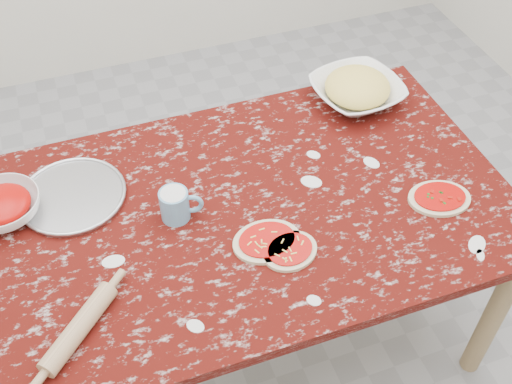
% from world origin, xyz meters
% --- Properties ---
extents(ground, '(4.00, 4.00, 0.00)m').
position_xyz_m(ground, '(0.00, 0.00, 0.00)').
color(ground, gray).
extents(worktable, '(1.60, 1.00, 0.75)m').
position_xyz_m(worktable, '(0.00, 0.00, 0.67)').
color(worktable, '#3E0A06').
rests_on(worktable, ground).
extents(pizza_tray, '(0.37, 0.37, 0.01)m').
position_xyz_m(pizza_tray, '(-0.54, 0.22, 0.76)').
color(pizza_tray, '#B2B2B7').
rests_on(pizza_tray, worktable).
extents(sauce_bowl, '(0.24, 0.24, 0.07)m').
position_xyz_m(sauce_bowl, '(-0.74, 0.21, 0.79)').
color(sauce_bowl, white).
rests_on(sauce_bowl, worktable).
extents(cheese_bowl, '(0.36, 0.36, 0.08)m').
position_xyz_m(cheese_bowl, '(0.52, 0.36, 0.79)').
color(cheese_bowl, white).
rests_on(cheese_bowl, worktable).
extents(flour_mug, '(0.13, 0.09, 0.10)m').
position_xyz_m(flour_mug, '(-0.25, 0.03, 0.80)').
color(flour_mug, '#669DC2').
rests_on(flour_mug, worktable).
extents(pizza_left, '(0.21, 0.16, 0.02)m').
position_xyz_m(pizza_left, '(-0.02, -0.16, 0.76)').
color(pizza_left, beige).
rests_on(pizza_left, worktable).
extents(pizza_mid, '(0.20, 0.18, 0.02)m').
position_xyz_m(pizza_mid, '(0.03, -0.22, 0.76)').
color(pizza_mid, beige).
rests_on(pizza_mid, worktable).
extents(pizza_right, '(0.22, 0.19, 0.02)m').
position_xyz_m(pizza_right, '(0.55, -0.18, 0.76)').
color(pizza_right, beige).
rests_on(pizza_right, worktable).
extents(rolling_pin, '(0.23, 0.23, 0.05)m').
position_xyz_m(rolling_pin, '(-0.59, -0.28, 0.78)').
color(rolling_pin, tan).
rests_on(rolling_pin, worktable).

